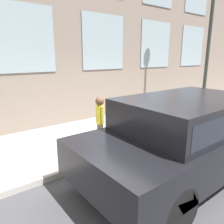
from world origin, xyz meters
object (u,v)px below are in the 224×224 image
at_px(street_lamp, 213,2).
at_px(fire_hydrant, 123,129).
at_px(parked_truck_charcoal_near, 185,131).
at_px(person, 100,118).

bearing_deg(street_lamp, fire_hydrant, 93.06).
xyz_separation_m(fire_hydrant, parked_truck_charcoal_near, (-1.76, -0.06, 0.43)).
relative_size(fire_hydrant, parked_truck_charcoal_near, 0.17).
bearing_deg(fire_hydrant, person, 80.58).
height_order(fire_hydrant, person, person).
height_order(person, street_lamp, street_lamp).
xyz_separation_m(parked_truck_charcoal_near, street_lamp, (1.98, -4.03, 3.18)).
xyz_separation_m(person, street_lamp, (0.11, -4.74, 3.21)).
bearing_deg(street_lamp, parked_truck_charcoal_near, 116.18).
bearing_deg(parked_truck_charcoal_near, person, 20.96).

